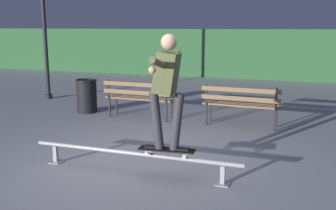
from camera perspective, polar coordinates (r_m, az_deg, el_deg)
ground_plane at (r=5.85m, az=-4.05°, el=-8.98°), size 90.00×90.00×0.00m
hedge_backdrop at (r=16.03m, az=11.28°, el=7.54°), size 24.00×1.20×1.94m
grind_rail at (r=5.52m, az=-5.26°, el=-7.51°), size 3.16×0.18×0.32m
skateboard at (r=5.30m, az=-0.20°, el=-6.70°), size 0.79×0.26×0.09m
skateboarder at (r=5.08m, az=-0.18°, el=3.37°), size 0.63×1.41×1.56m
park_bench_leftmost at (r=8.63m, az=-4.42°, el=1.46°), size 1.61×0.47×0.88m
park_bench_left_center at (r=8.02m, az=10.79°, el=0.49°), size 1.61×0.47×0.88m
lamp_post_left at (r=11.49m, az=-18.03°, el=13.20°), size 0.32×0.32×3.90m
trash_can at (r=9.50m, az=-11.98°, el=1.41°), size 0.52×0.52×0.80m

